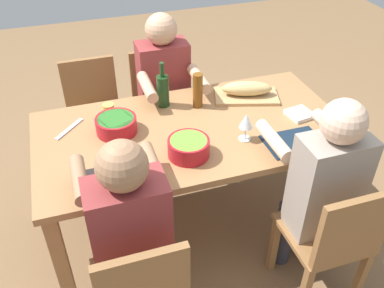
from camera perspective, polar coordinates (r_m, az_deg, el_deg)
name	(u,v)px	position (r m, az deg, el deg)	size (l,w,h in m)	color
ground_plane	(192,218)	(2.91, 0.00, -9.98)	(8.00, 8.00, 0.00)	brown
dining_table	(192,140)	(2.47, 0.00, 0.51)	(1.78, 0.93, 0.74)	#9E7044
chair_near_center	(160,100)	(3.20, -4.38, 5.91)	(0.40, 0.40, 0.85)	olive
diner_near_center	(165,87)	(2.94, -3.66, 7.76)	(0.41, 0.53, 1.20)	#2D2D38
diner_far_right	(129,229)	(1.93, -8.53, -11.32)	(0.41, 0.53, 1.20)	#2D2D38
chair_far_left	(334,239)	(2.27, 18.67, -12.06)	(0.40, 0.40, 0.85)	olive
diner_far_left	(322,183)	(2.22, 17.18, -5.09)	(0.41, 0.53, 1.20)	#2D2D38
chair_near_right	(95,111)	(3.14, -13.08, 4.35)	(0.40, 0.40, 0.85)	olive
serving_bowl_greens	(116,124)	(2.41, -10.24, 2.67)	(0.23, 0.23, 0.09)	#B21923
serving_bowl_salad	(189,147)	(2.19, -0.46, -0.36)	(0.22, 0.22, 0.10)	#B21923
cutting_board	(246,96)	(2.74, 7.36, 6.47)	(0.40, 0.22, 0.02)	tan
bread_loaf	(247,89)	(2.71, 7.45, 7.47)	(0.32, 0.11, 0.09)	tan
wine_bottle	(163,90)	(2.59, -3.96, 7.32)	(0.08, 0.08, 0.29)	#193819
beer_bottle	(198,91)	(2.58, 0.79, 7.26)	(0.06, 0.06, 0.22)	brown
wine_glass	(246,122)	(2.29, 7.36, 3.00)	(0.08, 0.08, 0.17)	silver
placemat_far_right	(116,179)	(2.11, -10.21, -4.68)	(0.32, 0.23, 0.01)	black
placemat_far_left	(294,142)	(2.38, 13.63, 0.23)	(0.32, 0.23, 0.01)	#142333
cup_near_right	(109,111)	(2.55, -11.22, 4.46)	(0.07, 0.07, 0.09)	gold
carving_knife	(69,129)	(2.51, -16.29, 1.97)	(0.23, 0.02, 0.01)	silver
napkin_stack	(300,114)	(2.61, 14.40, 3.96)	(0.14, 0.14, 0.02)	white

